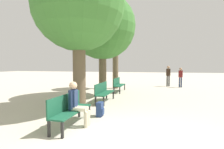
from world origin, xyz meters
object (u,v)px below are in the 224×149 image
Objects in this scene: pedestrian_mid at (181,76)px; person_seated at (77,102)px; bench_row_2 at (118,84)px; tree_row_2 at (115,26)px; bench_row_0 at (69,108)px; bench_row_1 at (103,91)px; tree_row_1 at (103,27)px; backpack at (100,109)px; pedestrian_near at (168,75)px; tree_row_0 at (79,6)px.

person_seated is at bearing -111.90° from pedestrian_mid.
bench_row_2 is 4.47m from tree_row_2.
tree_row_2 is (-0.56, 8.31, 4.13)m from bench_row_0.
bench_row_1 is 0.31× the size of tree_row_1.
bench_row_1 is at bearing 94.01° from person_seated.
backpack is 9.79m from pedestrian_mid.
tree_row_2 is 3.51× the size of pedestrian_near.
backpack is at bearing -106.50° from pedestrian_near.
backpack is at bearing -80.98° from tree_row_2.
bench_row_2 is 0.30× the size of tree_row_0.
bench_row_0 is 9.30m from tree_row_2.
backpack is at bearing -73.92° from tree_row_1.
tree_row_1 is 3.42× the size of pedestrian_near.
tree_row_1 is at bearing 108.32° from bench_row_1.
pedestrian_near is (3.95, 5.49, -2.95)m from tree_row_1.
pedestrian_mid reaches higher than bench_row_0.
bench_row_2 is 0.30× the size of tree_row_2.
bench_row_0 is at bearing -73.68° from tree_row_0.
tree_row_1 is at bearing -133.83° from pedestrian_mid.
pedestrian_mid reaches higher than bench_row_1.
bench_row_2 is 1.41× the size of person_seated.
backpack is at bearing -75.63° from bench_row_1.
person_seated is (0.23, 0.04, 0.16)m from bench_row_0.
bench_row_1 is 1.06× the size of pedestrian_near.
tree_row_0 is at bearing -96.72° from bench_row_2.
tree_row_2 reaches higher than tree_row_1.
pedestrian_near is (3.15, 10.52, 0.30)m from person_seated.
pedestrian_mid reaches higher than backpack.
bench_row_0 is 1.06× the size of pedestrian_near.
backpack is (0.35, 1.05, -0.44)m from person_seated.
tree_row_1 is at bearing 99.01° from person_seated.
tree_row_0 is at bearing 106.32° from bench_row_0.
person_seated reaches higher than bench_row_1.
person_seated is (0.80, -1.89, -3.39)m from tree_row_0.
pedestrian_near is (2.80, 9.47, 0.73)m from backpack.
backpack is at bearing -36.30° from tree_row_0.
tree_row_1 is 4.56× the size of person_seated.
tree_row_0 is 12.15× the size of backpack.
bench_row_1 is 1.00× the size of bench_row_2.
tree_row_0 is (-0.56, -4.79, 3.55)m from bench_row_2.
pedestrian_near is (3.39, 7.20, 0.45)m from bench_row_1.
bench_row_1 is at bearing -71.68° from tree_row_1.
person_seated reaches higher than bench_row_2.
tree_row_2 reaches higher than backpack.
bench_row_1 is (0.00, 3.36, 0.00)m from bench_row_0.
bench_row_0 is at bearing -90.00° from bench_row_2.
bench_row_2 is 6.69m from person_seated.
bench_row_1 is 3.70× the size of backpack.
bench_row_1 is 3.36m from bench_row_2.
tree_row_0 is 3.14m from tree_row_1.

